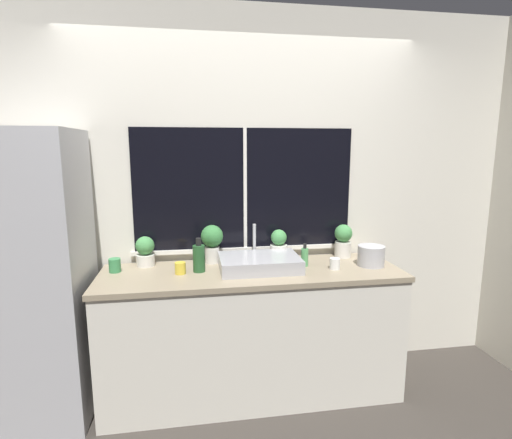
{
  "coord_description": "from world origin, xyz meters",
  "views": [
    {
      "loc": [
        -0.39,
        -2.26,
        1.72
      ],
      "look_at": [
        0.03,
        0.3,
        1.25
      ],
      "focal_mm": 28.0,
      "sensor_mm": 36.0,
      "label": 1
    }
  ],
  "objects": [
    {
      "name": "potted_plant_far_right",
      "position": [
        0.73,
        0.53,
        1.03
      ],
      "size": [
        0.13,
        0.13,
        0.25
      ],
      "color": "silver",
      "rests_on": "counter"
    },
    {
      "name": "kettle",
      "position": [
        0.84,
        0.28,
        0.97
      ],
      "size": [
        0.19,
        0.19,
        0.16
      ],
      "color": "#B2B2B7",
      "rests_on": "counter"
    },
    {
      "name": "wall_back",
      "position": [
        0.0,
        0.67,
        1.35
      ],
      "size": [
        8.0,
        0.09,
        2.7
      ],
      "color": "silver",
      "rests_on": "ground_plane"
    },
    {
      "name": "mug_green",
      "position": [
        -0.91,
        0.42,
        0.94
      ],
      "size": [
        0.08,
        0.08,
        0.09
      ],
      "color": "#38844C",
      "rests_on": "counter"
    },
    {
      "name": "mug_white",
      "position": [
        0.56,
        0.24,
        0.93
      ],
      "size": [
        0.07,
        0.07,
        0.08
      ],
      "color": "white",
      "rests_on": "counter"
    },
    {
      "name": "mug_yellow",
      "position": [
        -0.48,
        0.31,
        0.94
      ],
      "size": [
        0.07,
        0.07,
        0.08
      ],
      "color": "gold",
      "rests_on": "counter"
    },
    {
      "name": "potted_plant_center_right",
      "position": [
        0.23,
        0.53,
        1.01
      ],
      "size": [
        0.13,
        0.13,
        0.23
      ],
      "color": "silver",
      "rests_on": "counter"
    },
    {
      "name": "potted_plant_center_left",
      "position": [
        -0.25,
        0.53,
        1.06
      ],
      "size": [
        0.16,
        0.16,
        0.28
      ],
      "color": "silver",
      "rests_on": "counter"
    },
    {
      "name": "soap_bottle",
      "position": [
        0.38,
        0.34,
        0.96
      ],
      "size": [
        0.05,
        0.05,
        0.16
      ],
      "color": "#519E5B",
      "rests_on": "counter"
    },
    {
      "name": "sink",
      "position": [
        0.05,
        0.32,
        0.94
      ],
      "size": [
        0.54,
        0.43,
        0.27
      ],
      "color": "#ADADB2",
      "rests_on": "counter"
    },
    {
      "name": "wall_right",
      "position": [
        2.07,
        1.5,
        1.35
      ],
      "size": [
        0.06,
        7.0,
        2.7
      ],
      "color": "silver",
      "rests_on": "ground_plane"
    },
    {
      "name": "bottle_tall",
      "position": [
        -0.35,
        0.33,
        0.99
      ],
      "size": [
        0.08,
        0.08,
        0.23
      ],
      "color": "#235128",
      "rests_on": "counter"
    },
    {
      "name": "refrigerator",
      "position": [
        -1.43,
        0.3,
        0.91
      ],
      "size": [
        0.73,
        0.64,
        1.83
      ],
      "color": "#B7B7BC",
      "rests_on": "ground_plane"
    },
    {
      "name": "ground_plane",
      "position": [
        0.0,
        0.0,
        0.0
      ],
      "size": [
        14.0,
        14.0,
        0.0
      ],
      "primitive_type": "plane",
      "color": "#38332D"
    },
    {
      "name": "potted_plant_far_left",
      "position": [
        -0.72,
        0.53,
        1.0
      ],
      "size": [
        0.13,
        0.13,
        0.21
      ],
      "color": "silver",
      "rests_on": "counter"
    },
    {
      "name": "counter",
      "position": [
        0.0,
        0.3,
        0.45
      ],
      "size": [
        2.03,
        0.62,
        0.9
      ],
      "color": "silver",
      "rests_on": "ground_plane"
    }
  ]
}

